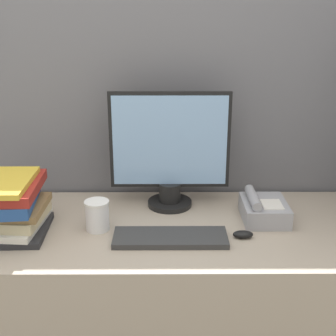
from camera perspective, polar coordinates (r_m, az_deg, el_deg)
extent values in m
cube|color=slate|center=(2.05, -0.27, 0.08)|extent=(1.96, 0.04, 1.68)
cube|color=tan|center=(1.94, -0.24, -16.84)|extent=(1.56, 0.66, 0.74)
cylinder|color=black|center=(1.91, 0.22, -4.29)|extent=(0.18, 0.18, 0.02)
cylinder|color=black|center=(1.90, 0.22, -2.96)|extent=(0.09, 0.09, 0.08)
cube|color=black|center=(1.83, 0.23, 3.39)|extent=(0.47, 0.02, 0.38)
cube|color=#8CB7E5|center=(1.82, 0.23, 3.31)|extent=(0.45, 0.01, 0.36)
cube|color=#333333|center=(1.65, 0.29, -8.49)|extent=(0.40, 0.14, 0.02)
ellipsoid|color=black|center=(1.68, 9.13, -7.99)|extent=(0.07, 0.04, 0.03)
cylinder|color=white|center=(1.72, -8.61, -5.86)|extent=(0.08, 0.08, 0.10)
cylinder|color=white|center=(1.70, -8.70, -4.15)|extent=(0.09, 0.09, 0.01)
cube|color=#262628|center=(1.78, -18.14, -7.22)|extent=(0.24, 0.26, 0.02)
cube|color=silver|center=(1.78, -18.13, -6.34)|extent=(0.21, 0.29, 0.02)
cube|color=#C6B78C|center=(1.77, -18.72, -5.51)|extent=(0.25, 0.24, 0.04)
cube|color=olive|center=(1.76, -18.24, -4.56)|extent=(0.22, 0.23, 0.02)
cube|color=#264C8C|center=(1.73, -18.93, -3.73)|extent=(0.21, 0.28, 0.04)
cube|color=maroon|center=(1.73, -18.67, -2.29)|extent=(0.21, 0.30, 0.04)
cube|color=gold|center=(1.71, -19.21, -1.66)|extent=(0.17, 0.28, 0.02)
cube|color=#99999E|center=(1.82, 11.65, -5.11)|extent=(0.17, 0.21, 0.07)
cube|color=white|center=(1.79, 12.55, -4.34)|extent=(0.07, 0.09, 0.00)
cylinder|color=#99999E|center=(1.79, 10.33, -3.58)|extent=(0.04, 0.18, 0.04)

